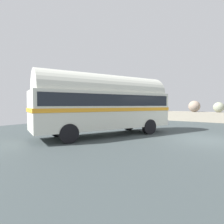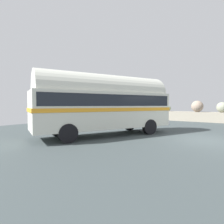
{
  "view_description": "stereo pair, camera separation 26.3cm",
  "coord_description": "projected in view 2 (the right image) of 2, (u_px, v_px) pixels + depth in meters",
  "views": [
    {
      "loc": [
        1.38,
        -10.61,
        1.88
      ],
      "look_at": [
        -4.91,
        -1.81,
        1.46
      ],
      "focal_mm": 28.8,
      "sensor_mm": 36.0,
      "label": 1
    },
    {
      "loc": [
        1.6,
        -10.46,
        1.88
      ],
      "look_at": [
        -4.91,
        -1.81,
        1.46
      ],
      "focal_mm": 28.8,
      "sensor_mm": 36.0,
      "label": 2
    }
  ],
  "objects": [
    {
      "name": "vintage_coach",
      "position": [
        105.0,
        102.0,
        10.95
      ],
      "size": [
        5.61,
        8.83,
        3.7
      ],
      "rotation": [
        0.0,
        0.0,
        -0.41
      ],
      "color": "black",
      "rests_on": "ground"
    },
    {
      "name": "breakwater",
      "position": [
        224.0,
        116.0,
        18.94
      ],
      "size": [
        31.36,
        2.19,
        2.44
      ],
      "color": "#9C9482",
      "rests_on": "ground"
    },
    {
      "name": "ground",
      "position": [
        208.0,
        141.0,
        9.38
      ],
      "size": [
        32.0,
        26.0,
        0.02
      ],
      "color": "#3B4445"
    }
  ]
}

